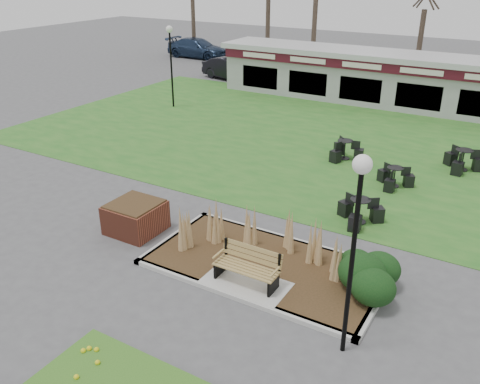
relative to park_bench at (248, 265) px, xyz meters
The scene contains 15 objects.
ground 0.64m from the park_bench, 90.00° to the right, with size 100.00×100.00×0.00m, color #515154.
lawn 11.77m from the park_bench, 90.00° to the left, with size 34.00×16.00×0.02m, color #266A21.
planting_bed 1.70m from the park_bench, 40.83° to the left, with size 6.75×3.40×1.27m.
park_bench is the anchor object (origin of this frame).
brick_planter 4.47m from the park_bench, behind, with size 1.50×1.50×0.95m.
food_pavilion 19.73m from the park_bench, 90.00° to the left, with size 24.60×3.40×2.90m.
lamp_post_near_left 4.11m from the park_bench, 19.60° to the right, with size 0.37×0.37×4.48m.
lamp_post_far_left 18.06m from the park_bench, 133.51° to the left, with size 0.37×0.37×4.43m.
bistro_set_a 4.95m from the park_bench, 74.19° to the left, with size 1.51×1.39×0.81m.
bistro_set_b 9.99m from the park_bench, 95.90° to the left, with size 1.45×1.49×0.81m.
bistro_set_c 8.29m from the park_bench, 79.34° to the left, with size 1.40×1.23×0.74m.
bistro_set_d 11.63m from the park_bench, 72.86° to the left, with size 1.59×1.47×0.85m.
car_silver 28.46m from the park_bench, 115.57° to the left, with size 1.53×3.80×1.30m, color #ADADB2.
car_black 24.57m from the park_bench, 122.36° to the left, with size 1.59×4.56×1.50m, color black.
car_blue 33.50m from the park_bench, 127.08° to the left, with size 2.23×5.48×1.59m, color navy.
Camera 1 is at (5.37, -9.24, 7.65)m, focal length 38.00 mm.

